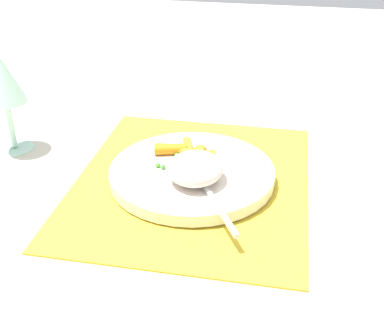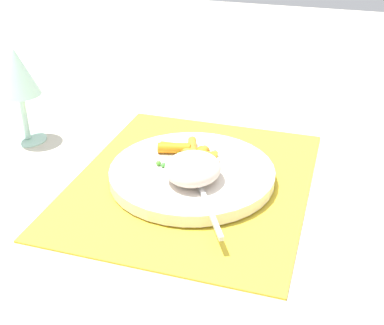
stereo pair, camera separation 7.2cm
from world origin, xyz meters
name	(u,v)px [view 1 (the left image)]	position (x,y,z in m)	size (l,w,h in m)	color
ground_plane	(192,182)	(0.00, 0.00, 0.00)	(2.40, 2.40, 0.00)	beige
placemat	(192,180)	(0.00, 0.00, 0.00)	(0.41, 0.34, 0.01)	gold
plate	(192,174)	(0.00, 0.00, 0.01)	(0.24, 0.24, 0.02)	silver
rice_mound	(195,168)	(-0.03, -0.01, 0.04)	(0.09, 0.08, 0.04)	beige
carrot_portion	(189,153)	(0.03, 0.01, 0.03)	(0.08, 0.10, 0.02)	orange
pea_scatter	(188,157)	(0.03, 0.01, 0.03)	(0.08, 0.08, 0.01)	green
fork	(202,183)	(-0.04, -0.02, 0.03)	(0.19, 0.11, 0.01)	silver
wine_glass	(3,82)	(0.05, 0.31, 0.12)	(0.07, 0.07, 0.16)	#B2E0CC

